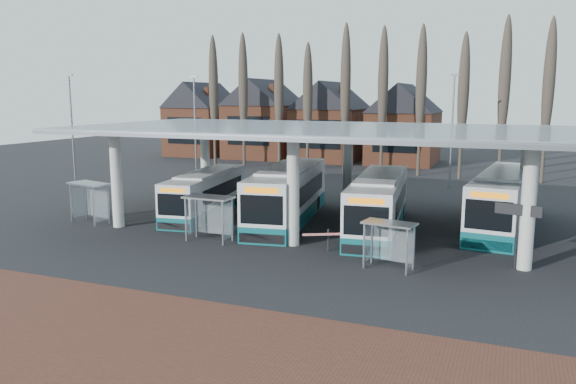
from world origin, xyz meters
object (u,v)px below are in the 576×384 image
at_px(shelter_0, 91,194).
at_px(shelter_1, 210,208).
at_px(bus_1, 288,195).
at_px(bus_2, 379,204).
at_px(bus_3, 504,201).
at_px(bus_0, 206,194).
at_px(shelter_2, 390,235).

xyz_separation_m(shelter_0, shelter_1, (9.56, -1.14, -0.04)).
relative_size(bus_1, bus_2, 1.06).
bearing_deg(bus_3, shelter_0, -155.11).
height_order(bus_0, shelter_0, bus_0).
bearing_deg(bus_3, bus_2, -147.35).
xyz_separation_m(bus_1, shelter_0, (-11.73, -5.54, 0.22)).
distance_m(bus_1, bus_3, 13.82).
distance_m(bus_0, shelter_1, 7.63).
height_order(bus_3, shelter_1, bus_3).
xyz_separation_m(bus_0, shelter_2, (14.72, -7.95, 0.26)).
relative_size(bus_3, shelter_1, 4.65).
xyz_separation_m(bus_0, shelter_1, (4.00, -6.48, 0.47)).
bearing_deg(bus_0, bus_1, -6.53).
bearing_deg(bus_3, shelter_2, -107.58).
height_order(bus_3, shelter_2, bus_3).
height_order(bus_1, shelter_0, bus_1).
xyz_separation_m(bus_1, bus_3, (13.44, 3.24, -0.02)).
distance_m(bus_2, bus_3, 8.07).
bearing_deg(bus_1, shelter_2, -52.59).
xyz_separation_m(bus_2, bus_3, (7.19, 3.67, 0.07)).
bearing_deg(bus_2, shelter_2, -80.19).
xyz_separation_m(bus_0, bus_1, (6.17, 0.20, 0.30)).
bearing_deg(shelter_2, bus_2, 115.38).
relative_size(bus_0, bus_1, 0.83).
bearing_deg(bus_1, bus_3, 4.62).
relative_size(bus_0, shelter_1, 3.92).
relative_size(shelter_1, shelter_2, 1.07).
distance_m(bus_0, shelter_2, 16.73).
bearing_deg(bus_0, shelter_2, -36.76).
relative_size(bus_2, shelter_2, 4.78).
bearing_deg(shelter_1, shelter_2, -6.76).
distance_m(bus_1, bus_2, 6.26).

